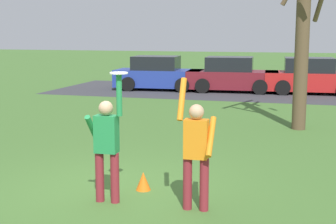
% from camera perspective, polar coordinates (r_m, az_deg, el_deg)
% --- Properties ---
extents(ground_plane, '(120.00, 120.00, 0.00)m').
position_cam_1_polar(ground_plane, '(8.69, -6.49, -9.00)').
color(ground_plane, '#426B2D').
extents(person_catcher, '(0.55, 0.49, 2.08)m').
position_cam_1_polar(person_catcher, '(7.87, -7.14, -3.54)').
color(person_catcher, maroon).
rests_on(person_catcher, ground_plane).
extents(person_defender, '(0.55, 0.49, 2.04)m').
position_cam_1_polar(person_defender, '(7.47, 3.28, -4.19)').
color(person_defender, maroon).
rests_on(person_defender, ground_plane).
extents(frisbee_disc, '(0.28, 0.28, 0.02)m').
position_cam_1_polar(frisbee_disc, '(7.62, -5.73, 4.53)').
color(frisbee_disc, white).
rests_on(frisbee_disc, person_catcher).
extents(parked_car_blue, '(4.22, 2.28, 1.59)m').
position_cam_1_polar(parked_car_blue, '(23.37, -1.12, 4.39)').
color(parked_car_blue, '#233893').
rests_on(parked_car_blue, ground_plane).
extents(parked_car_maroon, '(4.22, 2.28, 1.59)m').
position_cam_1_polar(parked_car_maroon, '(22.83, 7.41, 4.20)').
color(parked_car_maroon, maroon).
rests_on(parked_car_maroon, ground_plane).
extents(parked_car_red, '(4.22, 2.28, 1.59)m').
position_cam_1_polar(parked_car_red, '(22.81, 16.26, 3.90)').
color(parked_car_red, red).
rests_on(parked_car_red, ground_plane).
extents(parking_strip, '(16.66, 6.40, 0.01)m').
position_cam_1_polar(parking_strip, '(22.75, 7.58, 2.35)').
color(parking_strip, '#38383D').
rests_on(parking_strip, ground_plane).
extents(bare_tree_tall, '(2.17, 2.09, 5.60)m').
position_cam_1_polar(bare_tree_tall, '(14.18, 15.38, 10.30)').
color(bare_tree_tall, brown).
rests_on(bare_tree_tall, ground_plane).
extents(field_cone_orange, '(0.26, 0.26, 0.32)m').
position_cam_1_polar(field_cone_orange, '(8.61, -2.89, -8.01)').
color(field_cone_orange, orange).
rests_on(field_cone_orange, ground_plane).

